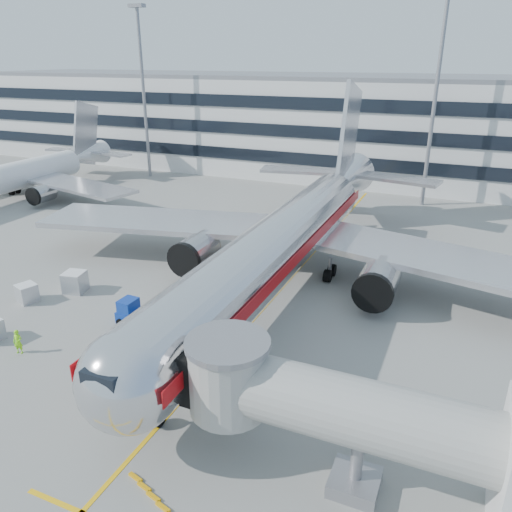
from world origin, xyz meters
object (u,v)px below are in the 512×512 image
at_px(main_jet, 288,237).
at_px(cargo_container_left, 27,293).
at_px(baggage_tug, 133,314).
at_px(belt_loader, 153,347).
at_px(ramp_worker, 18,342).
at_px(cargo_container_right, 75,282).

height_order(main_jet, cargo_container_left, main_jet).
xyz_separation_m(baggage_tug, cargo_container_left, (-10.04, -0.33, -0.10)).
height_order(main_jet, baggage_tug, main_jet).
relative_size(belt_loader, baggage_tug, 1.84).
height_order(belt_loader, ramp_worker, belt_loader).
relative_size(main_jet, ramp_worker, 30.02).
xyz_separation_m(baggage_tug, ramp_worker, (-4.63, -6.19, 0.01)).
distance_m(cargo_container_left, ramp_worker, 7.98).
xyz_separation_m(cargo_container_left, cargo_container_right, (2.25, 2.95, 0.13)).
distance_m(main_jet, cargo_container_right, 18.15).
distance_m(belt_loader, cargo_container_left, 13.99).
distance_m(main_jet, cargo_container_left, 21.57).
xyz_separation_m(belt_loader, cargo_container_left, (-13.74, 2.59, 0.10)).
bearing_deg(main_jet, cargo_container_right, -150.94).
bearing_deg(cargo_container_left, baggage_tug, 1.86).
bearing_deg(cargo_container_right, belt_loader, -25.74).
bearing_deg(cargo_container_left, cargo_container_right, 52.71).
xyz_separation_m(belt_loader, cargo_container_right, (-11.50, 5.54, 0.23)).
xyz_separation_m(belt_loader, ramp_worker, (-8.34, -3.27, 0.21)).
bearing_deg(main_jet, ramp_worker, -125.42).
bearing_deg(cargo_container_left, main_jet, 33.07).
bearing_deg(cargo_container_left, belt_loader, -10.69).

